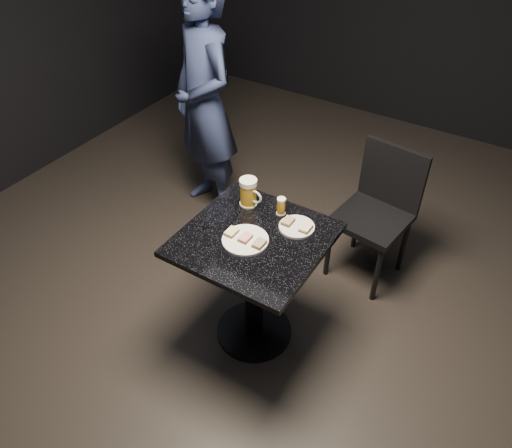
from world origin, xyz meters
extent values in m
plane|color=black|center=(0.00, 0.00, 0.00)|extent=(6.00, 6.00, 0.00)
cylinder|color=white|center=(-0.02, -0.05, 0.76)|extent=(0.23, 0.23, 0.01)
cylinder|color=silver|center=(0.15, 0.17, 0.76)|extent=(0.18, 0.18, 0.01)
imported|color=navy|center=(-0.96, 0.90, 0.85)|extent=(0.73, 0.63, 1.69)
cylinder|color=black|center=(0.00, 0.00, 0.01)|extent=(0.44, 0.44, 0.03)
cylinder|color=black|center=(0.00, 0.00, 0.37)|extent=(0.10, 0.10, 0.69)
cube|color=black|center=(0.00, 0.00, 0.73)|extent=(0.70, 0.70, 0.03)
cylinder|color=silver|center=(-0.17, 0.21, 0.76)|extent=(0.10, 0.10, 0.01)
cylinder|color=gold|center=(-0.17, 0.21, 0.82)|extent=(0.09, 0.09, 0.12)
cylinder|color=white|center=(-0.17, 0.21, 0.89)|extent=(0.09, 0.09, 0.03)
torus|color=silver|center=(-0.12, 0.20, 0.82)|extent=(0.08, 0.01, 0.08)
cylinder|color=silver|center=(0.02, 0.23, 0.75)|extent=(0.05, 0.05, 0.01)
cylinder|color=#C0801F|center=(0.02, 0.23, 0.80)|extent=(0.04, 0.04, 0.08)
cylinder|color=white|center=(0.02, 0.23, 0.84)|extent=(0.05, 0.05, 0.01)
cube|color=black|center=(0.34, 0.82, 0.45)|extent=(0.46, 0.46, 0.04)
cylinder|color=black|center=(0.14, 0.67, 0.21)|extent=(0.03, 0.03, 0.43)
cylinder|color=black|center=(0.49, 0.62, 0.21)|extent=(0.03, 0.03, 0.43)
cylinder|color=black|center=(0.19, 1.01, 0.21)|extent=(0.03, 0.03, 0.43)
cylinder|color=black|center=(0.54, 0.97, 0.21)|extent=(0.03, 0.03, 0.43)
cube|color=black|center=(0.37, 1.01, 0.67)|extent=(0.41, 0.09, 0.41)
cube|color=#4C3521|center=(-0.10, -0.05, 0.77)|extent=(0.05, 0.07, 0.01)
cube|color=#D1D184|center=(-0.10, -0.05, 0.78)|extent=(0.05, 0.07, 0.01)
cube|color=#4C3521|center=(-0.02, -0.05, 0.77)|extent=(0.05, 0.07, 0.01)
cube|color=tan|center=(-0.02, -0.05, 0.78)|extent=(0.05, 0.07, 0.01)
cube|color=#4C3521|center=(0.06, -0.05, 0.77)|extent=(0.05, 0.07, 0.01)
cube|color=#8C7251|center=(0.06, -0.05, 0.78)|extent=(0.05, 0.07, 0.01)
cube|color=#4C3521|center=(0.10, 0.17, 0.77)|extent=(0.05, 0.07, 0.01)
cube|color=#8C7251|center=(0.10, 0.17, 0.78)|extent=(0.05, 0.07, 0.01)
cube|color=#4C3521|center=(0.20, 0.17, 0.77)|extent=(0.05, 0.07, 0.01)
cube|color=beige|center=(0.20, 0.17, 0.78)|extent=(0.05, 0.07, 0.01)
camera|label=1|loc=(1.00, -1.58, 2.39)|focal=35.00mm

